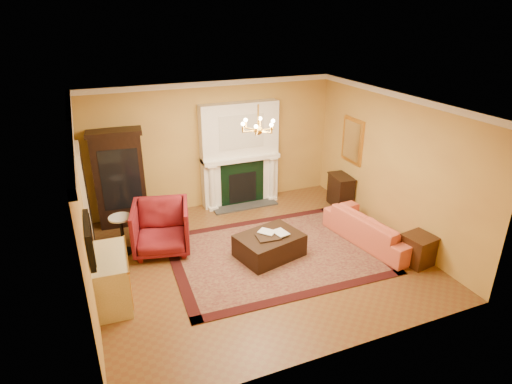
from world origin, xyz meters
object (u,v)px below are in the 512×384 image
leather_ottoman (269,245)px  end_table (418,250)px  china_cabinet (120,181)px  coral_sofa (374,223)px  commode (111,279)px  console_table (340,191)px  pedestal_table (122,232)px  wingback_armchair (161,226)px

leather_ottoman → end_table: bearing=-41.7°
end_table → leather_ottoman: 2.82m
china_cabinet → end_table: china_cabinet is taller
china_cabinet → coral_sofa: china_cabinet is taller
commode → console_table: commode is taller
commode → console_table: size_ratio=1.54×
pedestal_table → end_table: bearing=-26.2°
china_cabinet → coral_sofa: bearing=-26.0°
commode → wingback_armchair: bearing=54.2°
pedestal_table → coral_sofa: (4.82, -1.51, -0.04)m
china_cabinet → pedestal_table: bearing=-92.1°
china_cabinet → console_table: size_ratio=2.75×
wingback_armchair → pedestal_table: bearing=178.3°
console_table → leather_ottoman: size_ratio=0.63×
china_cabinet → console_table: (5.00, -1.05, -0.66)m
china_cabinet → pedestal_table: (-0.17, -1.32, -0.57)m
china_cabinet → end_table: 6.30m
china_cabinet → pedestal_table: china_cabinet is taller
wingback_armchair → coral_sofa: bearing=-5.0°
commode → coral_sofa: bearing=3.2°
pedestal_table → leather_ottoman: 2.89m
coral_sofa → console_table: (0.35, 1.78, -0.05)m
end_table → console_table: (0.06, 2.79, 0.10)m
pedestal_table → commode: (-0.34, -1.50, -0.03)m
commode → leather_ottoman: bearing=8.9°
wingback_armchair → console_table: 4.47m
china_cabinet → console_table: china_cabinet is taller
china_cabinet → coral_sofa: (4.65, -2.83, -0.61)m
china_cabinet → leather_ottoman: (2.44, -2.53, -0.79)m
wingback_armchair → coral_sofa: wingback_armchair is taller
wingback_armchair → leather_ottoman: bearing=-15.5°
china_cabinet → console_table: 5.15m
end_table → leather_ottoman: bearing=152.4°
china_cabinet → leather_ottoman: size_ratio=1.73×
china_cabinet → wingback_armchair: bearing=-64.4°
leather_ottoman → coral_sofa: bearing=-21.8°
wingback_armchair → console_table: bearing=18.9°
commode → console_table: (5.51, 1.77, -0.06)m
china_cabinet → console_table: bearing=-6.5°
pedestal_table → coral_sofa: size_ratio=0.37×
pedestal_table → leather_ottoman: pedestal_table is taller
wingback_armchair → end_table: bearing=-15.0°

